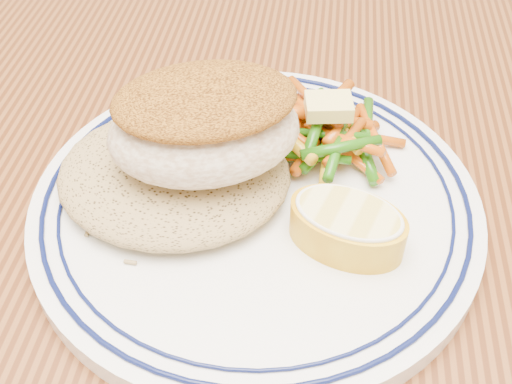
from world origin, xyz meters
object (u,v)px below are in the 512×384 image
object	(u,v)px
lemon_wedge	(347,225)
dining_table	(224,313)
fish_fillet	(205,124)
rice_pilaf	(174,170)
plate	(256,204)
vegetable_pile	(326,134)

from	to	relation	value
lemon_wedge	dining_table	bearing A→B (deg)	164.68
dining_table	fish_fillet	xyz separation A→B (m)	(-0.01, 0.01, 0.16)
rice_pilaf	lemon_wedge	size ratio (longest dim) A/B	1.83
rice_pilaf	lemon_wedge	distance (m)	0.11
plate	fish_fillet	xyz separation A→B (m)	(-0.03, 0.01, 0.05)
rice_pilaf	vegetable_pile	bearing A→B (deg)	26.44
dining_table	lemon_wedge	distance (m)	0.15
fish_fillet	lemon_wedge	xyz separation A→B (m)	(0.08, -0.04, -0.03)
dining_table	lemon_wedge	bearing A→B (deg)	-15.32
plate	rice_pilaf	bearing A→B (deg)	174.85
dining_table	vegetable_pile	xyz separation A→B (m)	(0.06, 0.06, 0.13)
rice_pilaf	plate	bearing A→B (deg)	-5.15
rice_pilaf	vegetable_pile	xyz separation A→B (m)	(0.09, 0.04, 0.00)
plate	dining_table	bearing A→B (deg)	-160.43
plate	fish_fillet	world-z (taller)	fish_fillet
dining_table	rice_pilaf	distance (m)	0.13
vegetable_pile	lemon_wedge	size ratio (longest dim) A/B	1.34
dining_table	plate	xyz separation A→B (m)	(0.02, 0.01, 0.11)
vegetable_pile	lemon_wedge	xyz separation A→B (m)	(0.01, -0.08, 0.00)
fish_fillet	lemon_wedge	size ratio (longest dim) A/B	1.68
lemon_wedge	rice_pilaf	bearing A→B (deg)	162.17
plate	rice_pilaf	distance (m)	0.05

